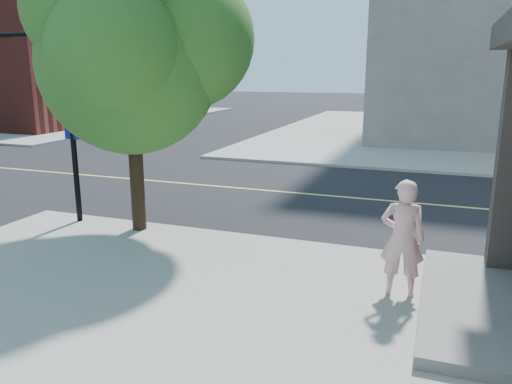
% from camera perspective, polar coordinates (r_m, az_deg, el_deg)
% --- Properties ---
extents(ground, '(140.00, 140.00, 0.00)m').
position_cam_1_polar(ground, '(13.67, -19.31, -2.84)').
color(ground, black).
rests_on(ground, ground).
extents(road_ew, '(140.00, 9.00, 0.01)m').
position_cam_1_polar(road_ew, '(17.24, -9.90, 1.10)').
color(road_ew, black).
rests_on(road_ew, ground).
extents(sidewalk_nw, '(26.00, 25.00, 0.12)m').
position_cam_1_polar(sidewalk_nw, '(44.72, -24.96, 7.76)').
color(sidewalk_nw, gray).
rests_on(sidewalk_nw, ground).
extents(church, '(15.20, 12.00, 14.40)m').
position_cam_1_polar(church, '(40.13, -26.49, 17.30)').
color(church, maroon).
rests_on(church, sidewalk_nw).
extents(man_on_phone, '(0.73, 0.51, 1.92)m').
position_cam_1_polar(man_on_phone, '(8.44, 16.13, -5.01)').
color(man_on_phone, '#E1A8A7').
rests_on(man_on_phone, sidewalk_se).
extents(street_tree, '(4.82, 4.38, 6.40)m').
position_cam_1_polar(street_tree, '(11.43, -13.56, 16.05)').
color(street_tree, black).
rests_on(street_tree, sidewalk_se).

